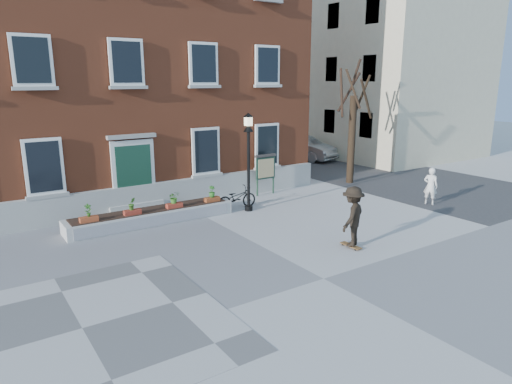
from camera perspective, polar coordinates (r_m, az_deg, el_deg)
ground at (r=12.55m, az=8.45°, el=-10.67°), size 100.00×100.00×0.00m
checker_patch at (r=10.85m, az=-20.90°, el=-15.64°), size 6.00×6.00×0.01m
bicycle at (r=18.74m, az=-2.42°, el=-0.72°), size 1.77×0.71×0.91m
parked_car at (r=30.47m, az=5.86°, el=5.52°), size 2.69×4.91×1.53m
bystander at (r=20.65m, az=20.99°, el=0.70°), size 0.58×0.68×1.59m
brick_building at (r=23.10m, az=-20.09°, el=15.89°), size 18.40×10.85×12.60m
planter_assembly at (r=17.29m, az=-12.83°, el=-2.84°), size 6.20×1.12×1.15m
bare_tree at (r=23.57m, az=11.94°, el=7.80°), size 1.83×1.83×6.16m
side_street at (r=38.21m, az=9.01°, el=16.53°), size 15.20×36.00×14.50m
lamp_post at (r=18.00m, az=-0.95°, el=5.46°), size 0.40×0.40×3.93m
notice_board at (r=20.80m, az=1.20°, el=3.05°), size 1.10×0.16×1.87m
skateboarder at (r=14.56m, az=11.97°, el=-3.00°), size 1.42×1.16×1.98m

